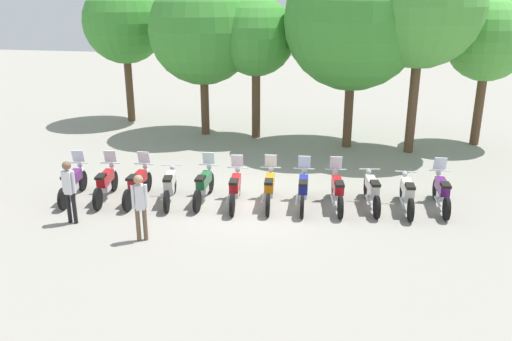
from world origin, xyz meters
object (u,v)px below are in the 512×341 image
Objects in this scene: motorcycle_1 at (106,183)px; motorcycle_6 at (269,188)px; tree_2 at (256,37)px; motorcycle_8 at (337,190)px; person_0 at (140,202)px; motorcycle_9 at (372,191)px; tree_3 at (354,20)px; motorcycle_0 at (73,183)px; motorcycle_3 at (170,186)px; tree_5 at (488,40)px; motorcycle_5 at (235,188)px; motorcycle_11 at (442,191)px; tree_0 at (124,23)px; tree_4 at (422,7)px; motorcycle_4 at (204,185)px; motorcycle_7 at (303,189)px; motorcycle_2 at (138,184)px; tree_1 at (203,30)px; person_1 at (69,187)px.

motorcycle_1 and motorcycle_6 have the same top height.
motorcycle_8 is at bearing -61.54° from tree_2.
motorcycle_6 is at bearing 110.56° from person_0.
motorcycle_8 is at bearing 92.39° from motorcycle_9.
tree_2 is 0.77× the size of tree_3.
motorcycle_0 and motorcycle_8 have the same top height.
tree_5 reaches higher than motorcycle_3.
motorcycle_0 is at bearing 88.68° from motorcycle_5.
motorcycle_0 is at bearing 90.15° from motorcycle_6.
tree_3 is (-2.95, 6.08, 4.47)m from motorcycle_11.
tree_4 is at bearing -12.03° from tree_0.
motorcycle_5 is (3.92, 0.38, 0.00)m from motorcycle_1.
motorcycle_4 is (3.93, 0.63, 0.00)m from motorcycle_0.
motorcycle_6 is (5.89, 0.77, 0.00)m from motorcycle_0.
motorcycle_3 is at bearing 91.39° from motorcycle_7.
motorcycle_5 is at bearing -94.53° from motorcycle_1.
motorcycle_2 is 11.65m from tree_0.
tree_3 is (6.27, -0.77, 0.50)m from tree_1.
tree_5 reaches higher than motorcycle_11.
motorcycle_6 is 0.37× the size of tree_2.
motorcycle_5 is 1.00m from motorcycle_6.
motorcycle_5 is (2.94, 0.27, 0.00)m from motorcycle_2.
motorcycle_3 is 8.77m from tree_2.
motorcycle_7 is (3.92, 0.46, 0.01)m from motorcycle_3.
tree_5 is (5.18, 8.01, 3.69)m from motorcycle_8.
person_1 is (-6.94, -2.62, 0.52)m from motorcycle_8.
motorcycle_0 is at bearing 94.29° from motorcycle_11.
motorcycle_9 is at bearing -118.31° from tree_5.
motorcycle_1 and motorcycle_5 have the same top height.
tree_5 is (12.04, 8.83, 3.69)m from motorcycle_1.
person_0 is 0.22× the size of tree_4.
motorcycle_5 and motorcycle_8 have the same top height.
tree_0 is at bearing 178.47° from person_0.
motorcycle_9 is (1.96, 0.36, -0.01)m from motorcycle_7.
tree_1 is (-0.39, 8.08, 3.97)m from motorcycle_2.
tree_3 is at bearing -1.51° from motorcycle_9.
motorcycle_4 is 3.93m from motorcycle_8.
motorcycle_7 is 0.29× the size of tree_3.
tree_1 is (4.35, -1.71, -0.19)m from tree_0.
tree_1 is (-2.35, 7.74, 3.97)m from motorcycle_4.
person_1 is (-5.96, -2.48, 0.52)m from motorcycle_7.
motorcycle_5 is 0.28× the size of tree_3.
tree_3 reaches higher than person_1.
motorcycle_3 is at bearing 89.94° from motorcycle_6.
motorcycle_11 is (5.89, 0.96, 0.00)m from motorcycle_5.
motorcycle_4 is 12.31m from tree_0.
motorcycle_7 is 0.32× the size of tree_1.
motorcycle_4 is 1.25× the size of person_1.
motorcycle_6 is at bearing -47.06° from tree_0.
motorcycle_1 is 11.05m from tree_3.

